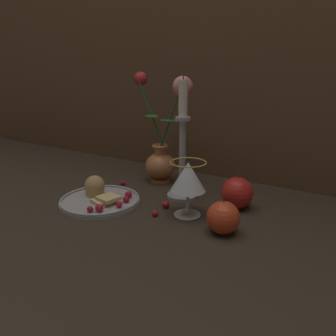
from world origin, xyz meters
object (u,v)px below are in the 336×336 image
(vase, at_px, (162,146))
(plate_with_pastries, at_px, (99,197))
(wine_glass, at_px, (188,178))
(apple_beside_vase, at_px, (223,218))
(apple_near_glass, at_px, (237,193))
(candlestick, at_px, (182,154))

(vase, xyz_separation_m, plate_with_pastries, (-0.05, -0.24, -0.10))
(plate_with_pastries, relative_size, wine_glass, 1.56)
(vase, xyz_separation_m, apple_beside_vase, (0.30, -0.22, -0.08))
(plate_with_pastries, xyz_separation_m, apple_near_glass, (0.33, 0.16, 0.03))
(plate_with_pastries, relative_size, candlestick, 0.65)
(plate_with_pastries, bearing_deg, vase, 77.93)
(candlestick, bearing_deg, apple_near_glass, 4.15)
(vase, distance_m, candlestick, 0.15)
(vase, height_order, apple_beside_vase, vase)
(vase, bearing_deg, plate_with_pastries, -102.07)
(apple_beside_vase, distance_m, apple_near_glass, 0.15)
(apple_beside_vase, bearing_deg, candlestick, 142.95)
(candlestick, bearing_deg, vase, 144.02)
(wine_glass, xyz_separation_m, apple_near_glass, (0.09, 0.10, -0.05))
(plate_with_pastries, xyz_separation_m, wine_glass, (0.24, 0.06, 0.08))
(vase, relative_size, apple_near_glass, 3.59)
(plate_with_pastries, distance_m, apple_beside_vase, 0.35)
(candlestick, bearing_deg, wine_glass, -53.78)
(apple_near_glass, bearing_deg, candlestick, -175.85)
(vase, height_order, wine_glass, vase)
(apple_near_glass, bearing_deg, apple_beside_vase, -81.17)
(plate_with_pastries, height_order, apple_near_glass, apple_near_glass)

